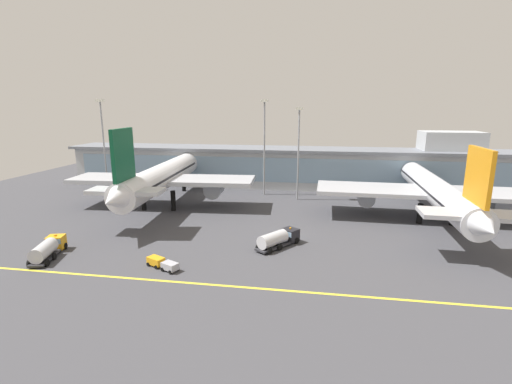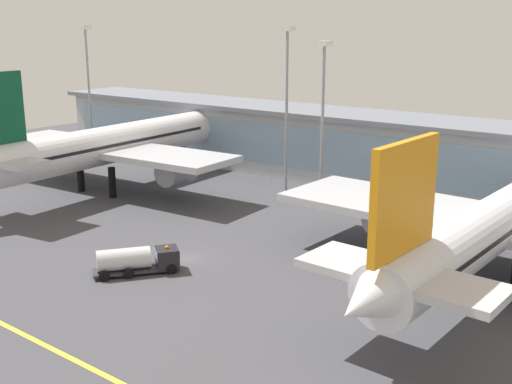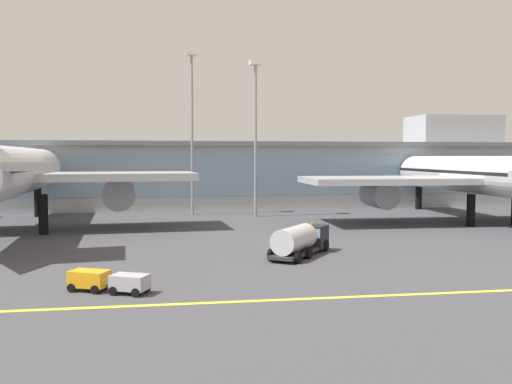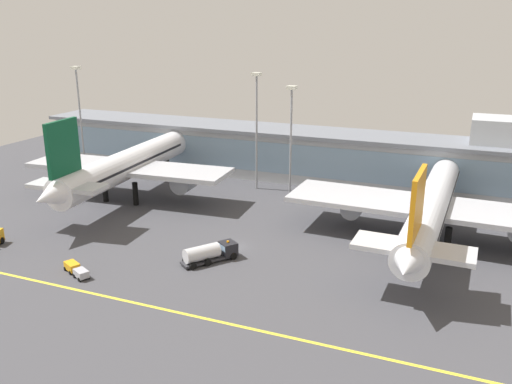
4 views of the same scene
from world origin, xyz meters
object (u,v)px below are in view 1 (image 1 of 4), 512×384
apron_light_mast_east (103,133)px  apron_light_mast_west (299,140)px  fuel_tanker_truck (48,248)px  apron_light_mast_centre (264,134)px  service_truck_far (279,238)px  baggage_tug_near (162,263)px  airliner_near_left (162,177)px  airliner_near_right (434,190)px

apron_light_mast_east → apron_light_mast_west: bearing=-2.3°
fuel_tanker_truck → apron_light_mast_centre: size_ratio=0.37×
service_truck_far → baggage_tug_near: bearing=161.6°
fuel_tanker_truck → baggage_tug_near: bearing=-108.8°
airliner_near_left → fuel_tanker_truck: size_ratio=5.89×
airliner_near_right → baggage_tug_near: bearing=126.7°
airliner_near_right → service_truck_far: 37.66m
airliner_near_left → apron_light_mast_centre: bearing=-56.6°
airliner_near_right → apron_light_mast_east: (-84.54, 15.02, 10.18)m
fuel_tanker_truck → apron_light_mast_west: size_ratio=0.40×
airliner_near_right → apron_light_mast_west: size_ratio=2.55×
apron_light_mast_east → fuel_tanker_truck: bearing=-69.4°
baggage_tug_near → apron_light_mast_east: 63.03m
airliner_near_left → apron_light_mast_east: 29.18m
baggage_tug_near → service_truck_far: size_ratio=0.65×
fuel_tanker_truck → apron_light_mast_centre: 58.62m
service_truck_far → airliner_near_left: bearing=90.4°
fuel_tanker_truck → apron_light_mast_east: 52.41m
airliner_near_right → apron_light_mast_centre: apron_light_mast_centre is taller
baggage_tug_near → service_truck_far: service_truck_far is taller
apron_light_mast_west → apron_light_mast_centre: apron_light_mast_centre is taller
baggage_tug_near → apron_light_mast_east: size_ratio=0.22×
airliner_near_left → baggage_tug_near: bearing=-161.0°
apron_light_mast_centre → apron_light_mast_east: size_ratio=0.99×
airliner_near_right → baggage_tug_near: airliner_near_right is taller
airliner_near_left → apron_light_mast_east: size_ratio=2.14×
airliner_near_left → apron_light_mast_east: bearing=54.0°
baggage_tug_near → apron_light_mast_centre: bearing=-73.5°
airliner_near_right → apron_light_mast_centre: size_ratio=2.36×
fuel_tanker_truck → service_truck_far: same height
fuel_tanker_truck → airliner_near_right: bearing=-80.0°
airliner_near_right → apron_light_mast_centre: (-38.86, 17.32, 10.09)m
airliner_near_right → apron_light_mast_centre: 43.72m
baggage_tug_near → apron_light_mast_west: apron_light_mast_west is taller
service_truck_far → apron_light_mast_west: (1.21, 34.14, 13.97)m
fuel_tanker_truck → baggage_tug_near: 19.88m
fuel_tanker_truck → service_truck_far: 37.72m
apron_light_mast_centre → apron_light_mast_east: apron_light_mast_east is taller
baggage_tug_near → fuel_tanker_truck: bearing=22.4°
airliner_near_left → baggage_tug_near: (14.09, -33.42, -6.48)m
airliner_near_right → apron_light_mast_west: 33.38m
apron_light_mast_west → airliner_near_right: bearing=-23.6°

